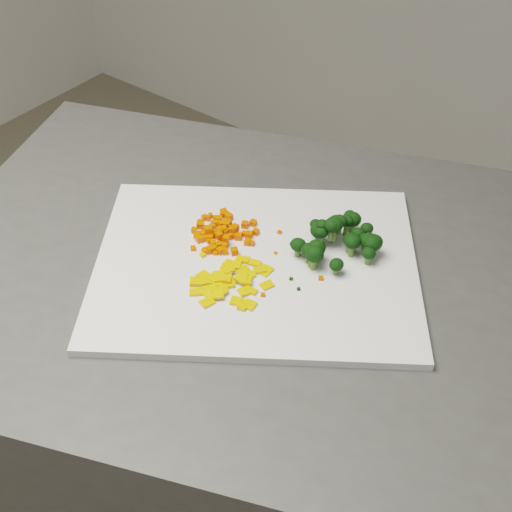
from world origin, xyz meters
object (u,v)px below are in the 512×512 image
Objects in this scene: cutting_board at (256,265)px; carrot_pile at (224,228)px; broccoli_pile at (332,233)px; pepper_pile at (228,282)px; counter_block at (264,466)px.

cutting_board is 0.07m from carrot_pile.
pepper_pile is at bearing -114.74° from broccoli_pile.
carrot_pile is 0.83× the size of broccoli_pile.
counter_block is 0.47m from pepper_pile.
cutting_board is 4.50× the size of carrot_pile.
pepper_pile is (-0.00, -0.05, 0.01)m from cutting_board.
carrot_pile is at bearing 166.27° from cutting_board.
cutting_board is at bearing -152.06° from counter_block.
cutting_board reaches higher than counter_block.
carrot_pile is (-0.06, 0.02, 0.02)m from cutting_board.
pepper_pile is at bearing -91.00° from cutting_board.
pepper_pile is 0.97× the size of broccoli_pile.
broccoli_pile is at bearing 56.02° from counter_block.
cutting_board is at bearing -127.57° from broccoli_pile.
counter_block is at bearing -123.98° from broccoli_pile.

